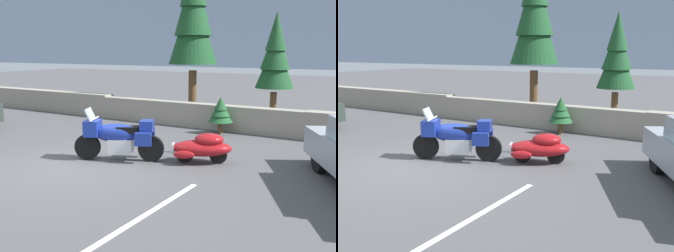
# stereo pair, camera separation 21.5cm
# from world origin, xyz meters

# --- Properties ---
(ground_plane) EXTENTS (80.00, 80.00, 0.00)m
(ground_plane) POSITION_xyz_m (0.00, 0.00, 0.00)
(ground_plane) COLOR #4C4C4F
(stone_guard_wall) EXTENTS (24.00, 0.60, 0.95)m
(stone_guard_wall) POSITION_xyz_m (-0.22, 6.10, 0.46)
(stone_guard_wall) COLOR gray
(stone_guard_wall) RESTS_ON ground
(touring_motorcycle) EXTENTS (2.16, 1.29, 1.33)m
(touring_motorcycle) POSITION_xyz_m (0.49, 0.99, 0.62)
(touring_motorcycle) COLOR black
(touring_motorcycle) RESTS_ON ground
(car_shaped_trailer) EXTENTS (2.16, 1.25, 0.76)m
(car_shaped_trailer) POSITION_xyz_m (2.41, 1.86, 0.41)
(car_shaped_trailer) COLOR black
(car_shaped_trailer) RESTS_ON ground
(pine_tree_tall) EXTENTS (1.96, 1.96, 6.81)m
(pine_tree_tall) POSITION_xyz_m (-0.94, 7.75, 4.27)
(pine_tree_tall) COLOR brown
(pine_tree_tall) RESTS_ON ground
(pine_tree_secondary) EXTENTS (1.43, 1.43, 4.20)m
(pine_tree_secondary) POSITION_xyz_m (2.31, 8.17, 2.63)
(pine_tree_secondary) COLOR brown
(pine_tree_secondary) RESTS_ON ground
(pine_sapling_near) EXTENTS (0.82, 0.82, 1.25)m
(pine_sapling_near) POSITION_xyz_m (1.36, 5.38, 0.78)
(pine_sapling_near) COLOR brown
(pine_sapling_near) RESTS_ON ground
(parking_stripe_marker) EXTENTS (0.12, 3.60, 0.01)m
(parking_stripe_marker) POSITION_xyz_m (3.01, -1.50, 0.00)
(parking_stripe_marker) COLOR silver
(parking_stripe_marker) RESTS_ON ground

